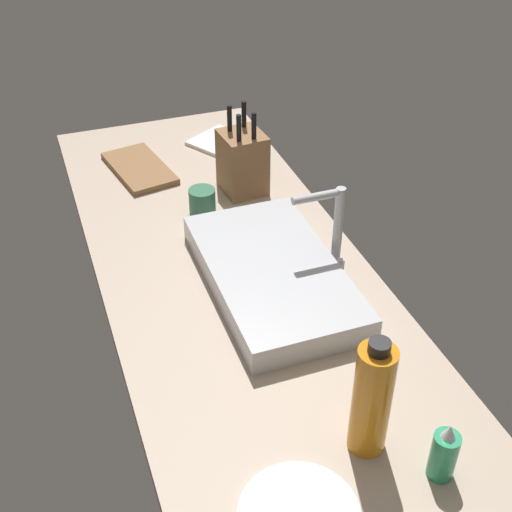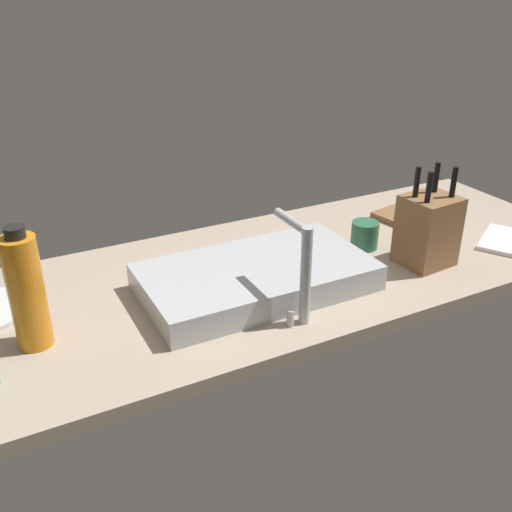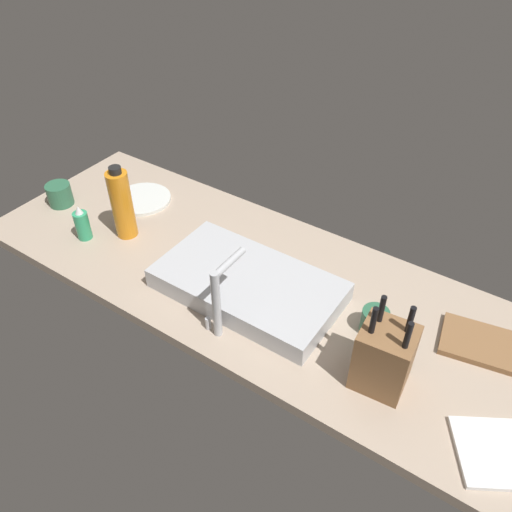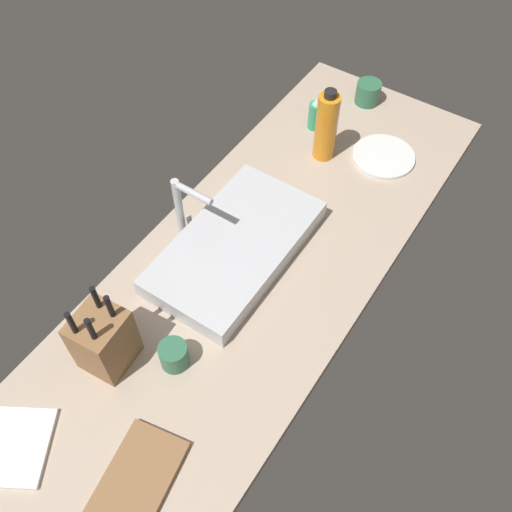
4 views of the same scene
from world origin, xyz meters
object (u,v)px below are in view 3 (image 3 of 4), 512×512
object	(u,v)px
knife_block	(384,357)
dinner_plate	(142,199)
soap_bottle	(82,224)
coffee_mug	(60,194)
dish_towel	(499,453)
cutting_board	(495,348)
ceramic_cup	(374,322)
water_bottle	(122,204)
faucet	(219,295)
sink_basin	(248,285)

from	to	relation	value
knife_block	dinner_plate	bearing A→B (deg)	-18.84
soap_bottle	coffee_mug	bearing A→B (deg)	-21.62
soap_bottle	dinner_plate	size ratio (longest dim) A/B	0.61
coffee_mug	dish_towel	bearing A→B (deg)	175.93
cutting_board	coffee_mug	world-z (taller)	coffee_mug
soap_bottle	dinner_plate	bearing A→B (deg)	-90.88
cutting_board	ceramic_cup	bearing A→B (deg)	21.98
dish_towel	water_bottle	bearing A→B (deg)	-5.35
knife_block	cutting_board	bearing A→B (deg)	-134.35
faucet	cutting_board	world-z (taller)	faucet
cutting_board	water_bottle	bearing A→B (deg)	8.72
coffee_mug	faucet	bearing A→B (deg)	169.21
faucet	water_bottle	xyz separation A→B (cm)	(53.11, -16.96, -1.09)
soap_bottle	water_bottle	xyz separation A→B (cm)	(-10.49, -9.54, 6.84)
faucet	cutting_board	bearing A→B (deg)	-151.75
soap_bottle	cutting_board	bearing A→B (deg)	-167.88
coffee_mug	ceramic_cup	size ratio (longest dim) A/B	1.18
water_bottle	ceramic_cup	distance (cm)	88.95
dinner_plate	coffee_mug	bearing A→B (deg)	38.21
knife_block	dish_towel	distance (cm)	31.98
faucet	water_bottle	bearing A→B (deg)	-17.71
coffee_mug	dinner_plate	bearing A→B (deg)	-141.79
faucet	soap_bottle	xyz separation A→B (cm)	(63.60, -7.42, -7.93)
cutting_board	water_bottle	xyz separation A→B (cm)	(118.49, 18.17, 11.48)
water_bottle	ceramic_cup	world-z (taller)	water_bottle
faucet	dish_towel	size ratio (longest dim) A/B	1.20
water_bottle	dish_towel	xyz separation A→B (cm)	(-127.08, 11.90, -11.78)
ceramic_cup	knife_block	bearing A→B (deg)	119.48
water_bottle	ceramic_cup	bearing A→B (deg)	-176.12
faucet	soap_bottle	bearing A→B (deg)	-6.65
dish_towel	dinner_plate	bearing A→B (deg)	-12.25
sink_basin	faucet	bearing A→B (deg)	97.50
water_bottle	dinner_plate	xyz separation A→B (cm)	(10.06, -17.87, -11.78)
sink_basin	ceramic_cup	world-z (taller)	ceramic_cup
sink_basin	soap_bottle	bearing A→B (deg)	8.25
soap_bottle	ceramic_cup	world-z (taller)	soap_bottle
soap_bottle	knife_block	bearing A→B (deg)	-179.46
water_bottle	knife_block	bearing A→B (deg)	174.95
soap_bottle	ceramic_cup	distance (cm)	100.04
faucet	dinner_plate	xyz separation A→B (cm)	(63.17, -34.83, -12.87)
dish_towel	ceramic_cup	xyz separation A→B (cm)	(38.75, -17.89, 3.17)
soap_bottle	water_bottle	world-z (taller)	water_bottle
faucet	ceramic_cup	bearing A→B (deg)	-146.91
dish_towel	faucet	bearing A→B (deg)	3.91
dinner_plate	dish_towel	bearing A→B (deg)	167.75
sink_basin	dinner_plate	bearing A→B (deg)	-16.87
ceramic_cup	water_bottle	bearing A→B (deg)	3.88
knife_block	dish_towel	xyz separation A→B (cm)	(-30.54, 3.37, -8.87)
soap_bottle	coffee_mug	distance (cm)	24.66
coffee_mug	ceramic_cup	xyz separation A→B (cm)	(-121.70, -6.47, -0.29)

